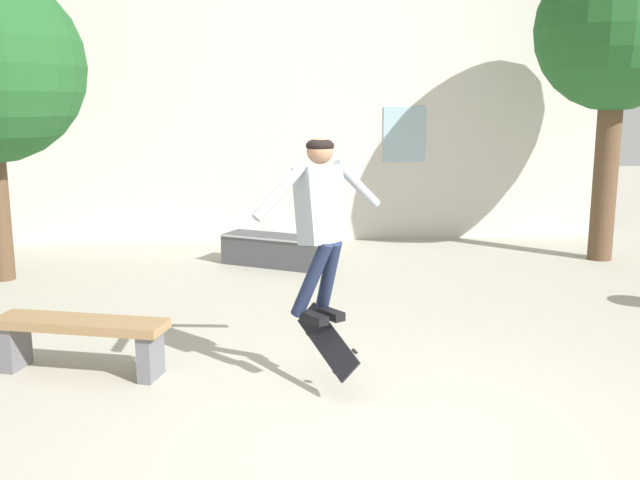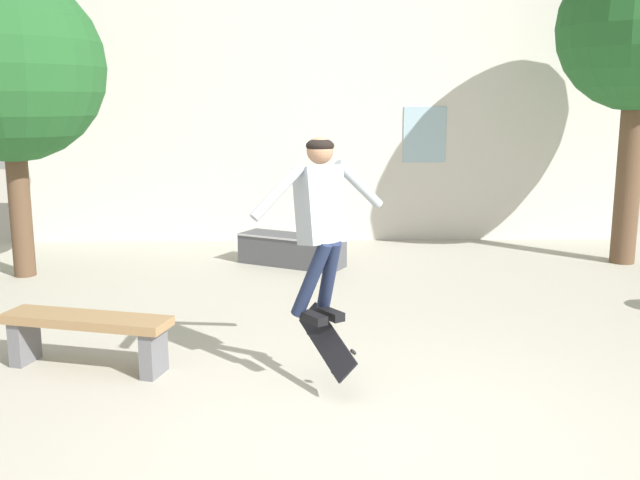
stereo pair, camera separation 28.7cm
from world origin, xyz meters
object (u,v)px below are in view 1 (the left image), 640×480
at_px(tree_right, 616,33).
at_px(park_bench, 81,335).
at_px(skate_ledge, 276,250).
at_px(skateboard_flipping, 328,341).
at_px(skater, 320,213).

relative_size(tree_right, park_bench, 2.87).
relative_size(tree_right, skate_ledge, 2.81).
distance_m(tree_right, skateboard_flipping, 6.90).
distance_m(tree_right, park_bench, 8.15).
bearing_deg(park_bench, tree_right, 46.82).
xyz_separation_m(tree_right, skateboard_flipping, (-4.43, -4.48, -2.82)).
xyz_separation_m(tree_right, skater, (-4.49, -4.41, -1.79)).
relative_size(tree_right, skateboard_flipping, 6.51).
distance_m(skate_ledge, skateboard_flipping, 4.47).
height_order(tree_right, skater, tree_right).
distance_m(skate_ledge, skater, 4.55).
height_order(park_bench, skateboard_flipping, skateboard_flipping).
bearing_deg(skater, skate_ledge, 149.70).
bearing_deg(skater, skateboard_flipping, 3.47).
bearing_deg(skate_ledge, tree_right, 29.39).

